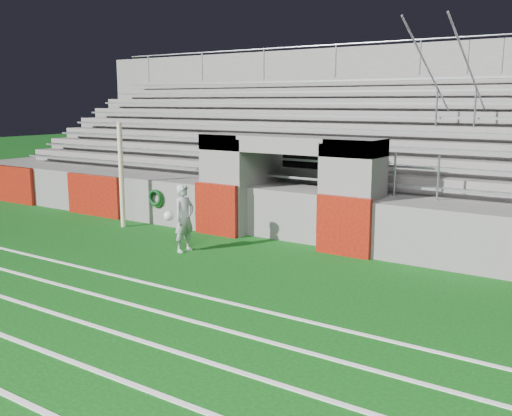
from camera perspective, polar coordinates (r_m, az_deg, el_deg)
The scene contains 5 objects.
ground at distance 11.62m, azimuth -5.79°, elevation -6.60°, with size 90.00×90.00×0.00m, color #0B430E.
field_post at distance 16.04m, azimuth -13.32°, elevation 3.19°, with size 0.13×0.13×2.88m, color beige.
stadium_structure at distance 18.08m, azimuth 10.40°, elevation 4.28°, with size 26.00×8.48×5.42m.
goalkeeper_with_ball at distance 13.22m, azimuth -7.24°, elevation -1.00°, with size 0.58×0.65×1.57m.
hose_coil at distance 16.12m, azimuth -10.00°, elevation 0.97°, with size 0.52×0.14×0.53m.
Camera 1 is at (7.09, -8.55, 3.42)m, focal length 40.00 mm.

